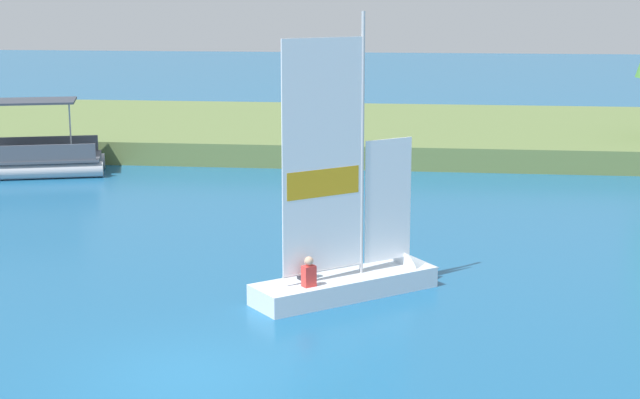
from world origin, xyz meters
name	(u,v)px	position (x,y,z in m)	size (l,w,h in m)	color
ground_plane	(189,376)	(0.00, 0.00, 0.00)	(200.00, 200.00, 0.00)	#195684
shore_bank	(345,131)	(0.00, 29.06, 0.47)	(80.00, 15.40, 0.93)	#5B703D
sailboat	(367,268)	(2.81, 5.53, 0.56)	(4.56, 4.07, 6.68)	silver
pontoon_boat	(23,157)	(-11.22, 18.82, 0.69)	(6.39, 4.09, 2.84)	#B2B2B7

